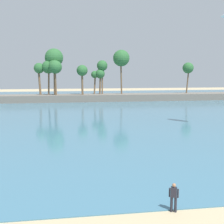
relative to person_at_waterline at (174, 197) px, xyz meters
name	(u,v)px	position (x,y,z in m)	size (l,w,h in m)	color
sea	(75,106)	(-3.88, 51.53, -0.86)	(220.00, 102.77, 0.06)	teal
palm_headland	(72,89)	(-4.23, 63.07, 2.39)	(108.61, 6.89, 13.54)	slate
person_at_waterline	(174,197)	(0.00, 0.00, 0.00)	(0.51, 0.32, 1.67)	#23232D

